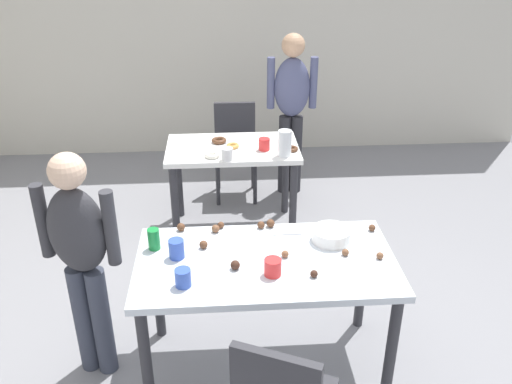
# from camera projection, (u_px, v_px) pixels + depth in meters

# --- Properties ---
(ground_plane) EXTENTS (6.40, 6.40, 0.00)m
(ground_plane) POSITION_uv_depth(u_px,v_px,m) (264.00, 338.00, 3.46)
(ground_plane) COLOR gray
(wall_back) EXTENTS (6.40, 0.10, 2.60)m
(wall_back) POSITION_uv_depth(u_px,v_px,m) (240.00, 33.00, 5.72)
(wall_back) COLOR beige
(wall_back) RESTS_ON ground_plane
(dining_table_near) EXTENTS (1.40, 0.75, 0.75)m
(dining_table_near) POSITION_uv_depth(u_px,v_px,m) (266.00, 274.00, 2.96)
(dining_table_near) COLOR silver
(dining_table_near) RESTS_ON ground_plane
(dining_table_far) EXTENTS (1.05, 0.63, 0.75)m
(dining_table_far) POSITION_uv_depth(u_px,v_px,m) (233.00, 161.00, 4.41)
(dining_table_far) COLOR white
(dining_table_far) RESTS_ON ground_plane
(chair_far_table) EXTENTS (0.40, 0.40, 0.87)m
(chair_far_table) POSITION_uv_depth(u_px,v_px,m) (235.00, 145.00, 5.06)
(chair_far_table) COLOR #2D2D33
(chair_far_table) RESTS_ON ground_plane
(person_girl_near) EXTENTS (0.45, 0.28, 1.38)m
(person_girl_near) POSITION_uv_depth(u_px,v_px,m) (81.00, 251.00, 2.87)
(person_girl_near) COLOR #383D4C
(person_girl_near) RESTS_ON ground_plane
(person_adult_far) EXTENTS (0.45, 0.21, 1.51)m
(person_adult_far) POSITION_uv_depth(u_px,v_px,m) (292.00, 101.00, 4.91)
(person_adult_far) COLOR #28282D
(person_adult_far) RESTS_ON ground_plane
(mixing_bowl) EXTENTS (0.22, 0.22, 0.07)m
(mixing_bowl) POSITION_uv_depth(u_px,v_px,m) (331.00, 235.00, 3.07)
(mixing_bowl) COLOR white
(mixing_bowl) RESTS_ON dining_table_near
(soda_can) EXTENTS (0.07, 0.07, 0.12)m
(soda_can) POSITION_uv_depth(u_px,v_px,m) (154.00, 239.00, 2.99)
(soda_can) COLOR #198438
(soda_can) RESTS_ON dining_table_near
(fork_near) EXTENTS (0.17, 0.02, 0.01)m
(fork_near) POSITION_uv_depth(u_px,v_px,m) (288.00, 234.00, 3.15)
(fork_near) COLOR silver
(fork_near) RESTS_ON dining_table_near
(cup_near_0) EXTENTS (0.08, 0.08, 0.11)m
(cup_near_0) POSITION_uv_depth(u_px,v_px,m) (176.00, 249.00, 2.92)
(cup_near_0) COLOR #3351B2
(cup_near_0) RESTS_ON dining_table_near
(cup_near_1) EXTENTS (0.08, 0.08, 0.09)m
(cup_near_1) POSITION_uv_depth(u_px,v_px,m) (183.00, 278.00, 2.69)
(cup_near_1) COLOR #3351B2
(cup_near_1) RESTS_ON dining_table_near
(cup_near_2) EXTENTS (0.09, 0.09, 0.09)m
(cup_near_2) POSITION_uv_depth(u_px,v_px,m) (273.00, 267.00, 2.78)
(cup_near_2) COLOR red
(cup_near_2) RESTS_ON dining_table_near
(cake_ball_0) EXTENTS (0.04, 0.04, 0.04)m
(cake_ball_0) POSITION_uv_depth(u_px,v_px,m) (285.00, 254.00, 2.93)
(cake_ball_0) COLOR brown
(cake_ball_0) RESTS_ON dining_table_near
(cake_ball_1) EXTENTS (0.05, 0.05, 0.05)m
(cake_ball_1) POSITION_uv_depth(u_px,v_px,m) (235.00, 265.00, 2.83)
(cake_ball_1) COLOR #3D2319
(cake_ball_1) RESTS_ON dining_table_near
(cake_ball_2) EXTENTS (0.04, 0.04, 0.04)m
(cake_ball_2) POSITION_uv_depth(u_px,v_px,m) (221.00, 225.00, 3.21)
(cake_ball_2) COLOR brown
(cake_ball_2) RESTS_ON dining_table_near
(cake_ball_3) EXTENTS (0.04, 0.04, 0.04)m
(cake_ball_3) POSITION_uv_depth(u_px,v_px,m) (380.00, 256.00, 2.92)
(cake_ball_3) COLOR brown
(cake_ball_3) RESTS_ON dining_table_near
(cake_ball_4) EXTENTS (0.05, 0.05, 0.05)m
(cake_ball_4) POSITION_uv_depth(u_px,v_px,m) (216.00, 229.00, 3.16)
(cake_ball_4) COLOR brown
(cake_ball_4) RESTS_ON dining_table_near
(cake_ball_5) EXTENTS (0.04, 0.04, 0.04)m
(cake_ball_5) POSITION_uv_depth(u_px,v_px,m) (372.00, 228.00, 3.18)
(cake_ball_5) COLOR brown
(cake_ball_5) RESTS_ON dining_table_near
(cake_ball_6) EXTENTS (0.05, 0.05, 0.05)m
(cake_ball_6) POSITION_uv_depth(u_px,v_px,m) (271.00, 223.00, 3.22)
(cake_ball_6) COLOR brown
(cake_ball_6) RESTS_ON dining_table_near
(cake_ball_7) EXTENTS (0.04, 0.04, 0.04)m
(cake_ball_7) POSITION_uv_depth(u_px,v_px,m) (314.00, 274.00, 2.77)
(cake_ball_7) COLOR #3D2319
(cake_ball_7) RESTS_ON dining_table_near
(cake_ball_8) EXTENTS (0.04, 0.04, 0.04)m
(cake_ball_8) POSITION_uv_depth(u_px,v_px,m) (345.00, 252.00, 2.95)
(cake_ball_8) COLOR brown
(cake_ball_8) RESTS_ON dining_table_near
(cake_ball_9) EXTENTS (0.05, 0.05, 0.05)m
(cake_ball_9) POSITION_uv_depth(u_px,v_px,m) (181.00, 227.00, 3.18)
(cake_ball_9) COLOR brown
(cake_ball_9) RESTS_ON dining_table_near
(cake_ball_10) EXTENTS (0.05, 0.05, 0.05)m
(cake_ball_10) POSITION_uv_depth(u_px,v_px,m) (203.00, 245.00, 3.01)
(cake_ball_10) COLOR brown
(cake_ball_10) RESTS_ON dining_table_near
(cake_ball_11) EXTENTS (0.04, 0.04, 0.04)m
(cake_ball_11) POSITION_uv_depth(u_px,v_px,m) (261.00, 225.00, 3.21)
(cake_ball_11) COLOR brown
(cake_ball_11) RESTS_ON dining_table_near
(pitcher_far) EXTENTS (0.10, 0.10, 0.20)m
(pitcher_far) POSITION_uv_depth(u_px,v_px,m) (285.00, 143.00, 4.14)
(pitcher_far) COLOR white
(pitcher_far) RESTS_ON dining_table_far
(cup_far_0) EXTENTS (0.09, 0.09, 0.10)m
(cup_far_0) POSITION_uv_depth(u_px,v_px,m) (264.00, 144.00, 4.27)
(cup_far_0) COLOR red
(cup_far_0) RESTS_ON dining_table_far
(cup_far_1) EXTENTS (0.09, 0.09, 0.10)m
(cup_far_1) POSITION_uv_depth(u_px,v_px,m) (227.00, 154.00, 4.09)
(cup_far_1) COLOR white
(cup_far_1) RESTS_ON dining_table_far
(donut_far_0) EXTENTS (0.10, 0.10, 0.03)m
(donut_far_0) POSITION_uv_depth(u_px,v_px,m) (233.00, 146.00, 4.33)
(donut_far_0) COLOR gold
(donut_far_0) RESTS_ON dining_table_far
(donut_far_1) EXTENTS (0.12, 0.12, 0.04)m
(donut_far_1) POSITION_uv_depth(u_px,v_px,m) (219.00, 141.00, 4.42)
(donut_far_1) COLOR brown
(donut_far_1) RESTS_ON dining_table_far
(donut_far_2) EXTENTS (0.12, 0.12, 0.03)m
(donut_far_2) POSITION_uv_depth(u_px,v_px,m) (212.00, 155.00, 4.15)
(donut_far_2) COLOR white
(donut_far_2) RESTS_ON dining_table_far
(donut_far_3) EXTENTS (0.10, 0.10, 0.03)m
(donut_far_3) POSITION_uv_depth(u_px,v_px,m) (292.00, 149.00, 4.27)
(donut_far_3) COLOR brown
(donut_far_3) RESTS_ON dining_table_far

